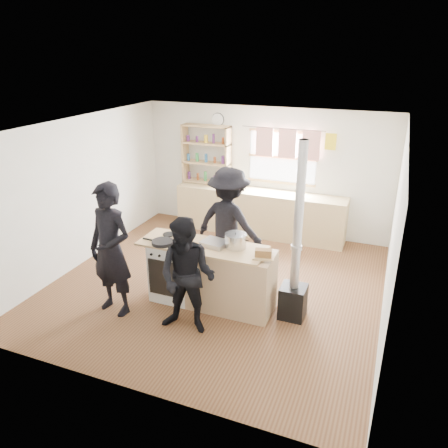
# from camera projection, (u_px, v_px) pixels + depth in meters

# --- Properties ---
(ground) EXTENTS (5.00, 5.00, 0.01)m
(ground) POSITION_uv_depth(u_px,v_px,m) (217.00, 284.00, 7.00)
(ground) COLOR brown
(ground) RESTS_ON ground
(back_counter) EXTENTS (3.40, 0.55, 0.90)m
(back_counter) POSITION_uv_depth(u_px,v_px,m) (259.00, 213.00, 8.75)
(back_counter) COLOR tan
(back_counter) RESTS_ON ground
(shelving_unit) EXTENTS (1.00, 0.28, 1.20)m
(shelving_unit) POSITION_uv_depth(u_px,v_px,m) (206.00, 154.00, 8.86)
(shelving_unit) COLOR tan
(shelving_unit) RESTS_ON back_counter
(thermos) EXTENTS (0.10, 0.10, 0.32)m
(thermos) POSITION_uv_depth(u_px,v_px,m) (299.00, 188.00, 8.26)
(thermos) COLOR silver
(thermos) RESTS_ON back_counter
(cooking_island) EXTENTS (1.97, 0.64, 0.93)m
(cooking_island) POSITION_uv_depth(u_px,v_px,m) (212.00, 275.00, 6.30)
(cooking_island) COLOR white
(cooking_island) RESTS_ON ground
(skillet_greens) EXTENTS (0.33, 0.33, 0.05)m
(skillet_greens) POSITION_uv_depth(u_px,v_px,m) (162.00, 242.00, 6.19)
(skillet_greens) COLOR black
(skillet_greens) RESTS_ON cooking_island
(roast_tray) EXTENTS (0.39, 0.34, 0.07)m
(roast_tray) POSITION_uv_depth(u_px,v_px,m) (215.00, 243.00, 6.14)
(roast_tray) COLOR silver
(roast_tray) RESTS_ON cooking_island
(stockpot_stove) EXTENTS (0.25, 0.25, 0.20)m
(stockpot_stove) POSITION_uv_depth(u_px,v_px,m) (180.00, 232.00, 6.38)
(stockpot_stove) COLOR #B2B2B4
(stockpot_stove) RESTS_ON cooking_island
(stockpot_counter) EXTENTS (0.31, 0.31, 0.23)m
(stockpot_counter) POSITION_uv_depth(u_px,v_px,m) (236.00, 241.00, 6.05)
(stockpot_counter) COLOR #BBBBBE
(stockpot_counter) RESTS_ON cooking_island
(bread_board) EXTENTS (0.32, 0.26, 0.12)m
(bread_board) POSITION_uv_depth(u_px,v_px,m) (263.00, 254.00, 5.77)
(bread_board) COLOR tan
(bread_board) RESTS_ON cooking_island
(flue_heater) EXTENTS (0.35, 0.35, 2.50)m
(flue_heater) POSITION_uv_depth(u_px,v_px,m) (295.00, 275.00, 5.92)
(flue_heater) COLOR black
(flue_heater) RESTS_ON ground
(person_near_left) EXTENTS (0.76, 0.56, 1.90)m
(person_near_left) POSITION_uv_depth(u_px,v_px,m) (111.00, 250.00, 5.96)
(person_near_left) COLOR black
(person_near_left) RESTS_ON ground
(person_near_right) EXTENTS (0.81, 0.66, 1.59)m
(person_near_right) POSITION_uv_depth(u_px,v_px,m) (187.00, 277.00, 5.58)
(person_near_right) COLOR black
(person_near_right) RESTS_ON ground
(person_far) EXTENTS (1.30, 0.91, 1.84)m
(person_far) POSITION_uv_depth(u_px,v_px,m) (229.00, 224.00, 6.95)
(person_far) COLOR black
(person_far) RESTS_ON ground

